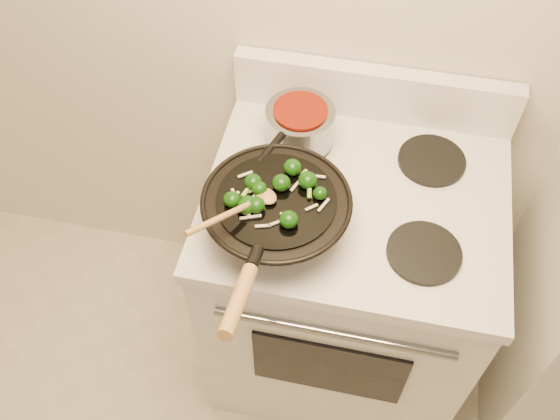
# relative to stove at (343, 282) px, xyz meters

# --- Properties ---
(stove) EXTENTS (0.78, 0.67, 1.08)m
(stove) POSITION_rel_stove_xyz_m (0.00, 0.00, 0.00)
(stove) COLOR white
(stove) RESTS_ON ground
(wok) EXTENTS (0.36, 0.59, 0.23)m
(wok) POSITION_rel_stove_xyz_m (-0.18, -0.16, 0.52)
(wok) COLOR black
(wok) RESTS_ON stove
(stirfry) EXTENTS (0.24, 0.20, 0.04)m
(stirfry) POSITION_rel_stove_xyz_m (-0.19, -0.15, 0.59)
(stirfry) COLOR #0D3408
(stirfry) RESTS_ON wok
(wooden_spoon) EXTENTS (0.17, 0.22, 0.08)m
(wooden_spoon) POSITION_rel_stove_xyz_m (-0.24, -0.21, 0.60)
(wooden_spoon) COLOR #9F723E
(wooden_spoon) RESTS_ON wok
(saucepan) EXTENTS (0.18, 0.29, 0.11)m
(saucepan) POSITION_rel_stove_xyz_m (-0.18, 0.15, 0.52)
(saucepan) COLOR gray
(saucepan) RESTS_ON stove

